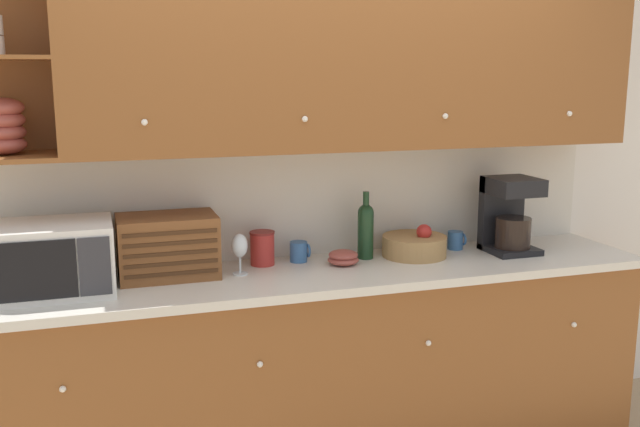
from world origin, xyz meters
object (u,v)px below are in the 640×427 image
at_px(microwave, 43,259).
at_px(storage_canister, 262,248).
at_px(wine_glass, 240,247).
at_px(bread_box, 168,246).
at_px(mug_blue_second, 299,252).
at_px(mug, 456,240).
at_px(fruit_basket, 415,245).
at_px(wine_bottle, 366,228).
at_px(bowl_stack_on_counter, 343,258).
at_px(coffee_maker, 509,214).

relative_size(microwave, storage_canister, 3.44).
bearing_deg(microwave, wine_glass, 2.31).
relative_size(bread_box, wine_glass, 2.30).
distance_m(mug_blue_second, mug, 0.84).
xyz_separation_m(bread_box, fruit_basket, (1.20, -0.01, -0.08)).
relative_size(microwave, wine_bottle, 1.67).
distance_m(bread_box, mug_blue_second, 0.63).
xyz_separation_m(microwave, wine_glass, (0.82, 0.03, -0.02)).
relative_size(mug_blue_second, bowl_stack_on_counter, 0.66).
bearing_deg(fruit_basket, wine_glass, -176.30).
bearing_deg(wine_glass, bread_box, 167.63).
xyz_separation_m(wine_glass, wine_bottle, (0.64, 0.09, 0.02)).
height_order(storage_canister, wine_bottle, wine_bottle).
bearing_deg(mug, coffee_maker, -27.07).
distance_m(mug_blue_second, wine_bottle, 0.34).
xyz_separation_m(storage_canister, coffee_maker, (1.25, -0.13, 0.11)).
relative_size(storage_canister, mug_blue_second, 1.64).
xyz_separation_m(storage_canister, mug, (1.02, -0.01, -0.03)).
bearing_deg(mug, wine_glass, -173.99).
bearing_deg(wine_bottle, microwave, -175.06).
relative_size(wine_bottle, coffee_maker, 0.87).
height_order(mug_blue_second, fruit_basket, fruit_basket).
relative_size(wine_bottle, mug, 3.54).
bearing_deg(mug, bread_box, -177.91).
xyz_separation_m(microwave, bread_box, (0.51, 0.10, -0.01)).
height_order(microwave, mug_blue_second, microwave).
relative_size(bowl_stack_on_counter, mug, 1.58).
distance_m(wine_bottle, coffee_maker, 0.75).
relative_size(mug, coffee_maker, 0.25).
distance_m(fruit_basket, coffee_maker, 0.51).
bearing_deg(wine_glass, bowl_stack_on_counter, 1.70).
height_order(bowl_stack_on_counter, mug, mug).
height_order(microwave, storage_canister, microwave).
bearing_deg(mug_blue_second, mug, -0.72).
bearing_deg(bread_box, mug_blue_second, 5.83).
bearing_deg(storage_canister, microwave, -170.25).
distance_m(mug, coffee_maker, 0.30).
bearing_deg(coffee_maker, wine_bottle, 173.10).
distance_m(wine_glass, wine_bottle, 0.65).
distance_m(mug_blue_second, fruit_basket, 0.58).
bearing_deg(mug_blue_second, wine_glass, -157.33).
xyz_separation_m(bread_box, coffee_maker, (1.69, -0.06, 0.05)).
bearing_deg(mug_blue_second, bread_box, -174.17).
height_order(storage_canister, coffee_maker, coffee_maker).
bearing_deg(bread_box, wine_bottle, 1.52).
height_order(microwave, coffee_maker, coffee_maker).
distance_m(bowl_stack_on_counter, mug, 0.66).
xyz_separation_m(wine_glass, mug, (1.15, 0.12, -0.08)).
distance_m(bread_box, bowl_stack_on_counter, 0.82).
distance_m(microwave, bread_box, 0.52).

